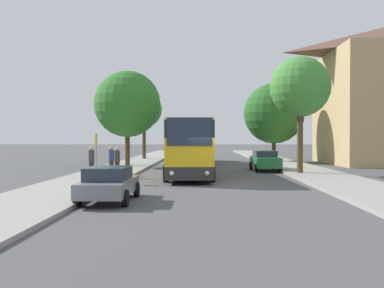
# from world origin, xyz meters

# --- Properties ---
(ground_plane) EXTENTS (300.00, 300.00, 0.00)m
(ground_plane) POSITION_xyz_m (0.00, 0.00, 0.00)
(ground_plane) COLOR #4C4C4F
(ground_plane) RESTS_ON ground
(sidewalk_left) EXTENTS (4.00, 120.00, 0.15)m
(sidewalk_left) POSITION_xyz_m (-7.00, 0.00, 0.07)
(sidewalk_left) COLOR gray
(sidewalk_left) RESTS_ON ground_plane
(sidewalk_right) EXTENTS (4.00, 120.00, 0.15)m
(sidewalk_right) POSITION_xyz_m (7.00, 0.00, 0.07)
(sidewalk_right) COLOR gray
(sidewalk_right) RESTS_ON ground_plane
(bus_front) EXTENTS (3.15, 10.63, 3.54)m
(bus_front) POSITION_xyz_m (-1.40, 4.34, 1.88)
(bus_front) COLOR #2D2D2D
(bus_front) RESTS_ON ground_plane
(bus_middle) EXTENTS (2.97, 10.72, 3.44)m
(bus_middle) POSITION_xyz_m (-1.28, 18.24, 1.83)
(bus_middle) COLOR silver
(bus_middle) RESTS_ON ground_plane
(parked_car_left_curb) EXTENTS (1.93, 4.34, 1.36)m
(parked_car_left_curb) POSITION_xyz_m (-4.16, -6.57, 0.72)
(parked_car_left_curb) COLOR slate
(parked_car_left_curb) RESTS_ON ground_plane
(parked_car_right_near) EXTENTS (2.01, 4.64, 1.51)m
(parked_car_right_near) POSITION_xyz_m (4.13, 9.93, 0.79)
(parked_car_right_near) COLOR #236B38
(parked_car_right_near) RESTS_ON ground_plane
(bus_stop_sign) EXTENTS (0.08, 0.45, 2.59)m
(bus_stop_sign) POSITION_xyz_m (-6.34, 0.43, 1.75)
(bus_stop_sign) COLOR gray
(bus_stop_sign) RESTS_ON sidewalk_left
(pedestrian_waiting_near) EXTENTS (0.36, 0.36, 1.82)m
(pedestrian_waiting_near) POSITION_xyz_m (-7.23, 2.94, 1.08)
(pedestrian_waiting_near) COLOR #23232D
(pedestrian_waiting_near) RESTS_ON sidewalk_left
(pedestrian_waiting_far) EXTENTS (0.36, 0.36, 1.78)m
(pedestrian_waiting_far) POSITION_xyz_m (-6.52, 5.37, 1.05)
(pedestrian_waiting_far) COLOR #23232D
(pedestrian_waiting_far) RESTS_ON sidewalk_left
(pedestrian_walking_back) EXTENTS (0.36, 0.36, 1.77)m
(pedestrian_walking_back) POSITION_xyz_m (-5.83, 3.70, 1.05)
(pedestrian_walking_back) COLOR #23232D
(pedestrian_walking_back) RESTS_ON sidewalk_left
(tree_left_near) EXTENTS (5.65, 5.65, 8.04)m
(tree_left_near) POSITION_xyz_m (-6.96, 14.20, 5.36)
(tree_left_near) COLOR #47331E
(tree_left_near) RESTS_ON sidewalk_left
(tree_left_far) EXTENTS (4.07, 4.07, 7.58)m
(tree_left_far) POSITION_xyz_m (-7.22, 26.89, 5.66)
(tree_left_far) COLOR #47331E
(tree_left_far) RESTS_ON sidewalk_left
(tree_right_near) EXTENTS (6.17, 6.17, 7.92)m
(tree_right_near) POSITION_xyz_m (6.72, 22.20, 4.98)
(tree_right_near) COLOR #47331E
(tree_right_near) RESTS_ON sidewalk_right
(tree_right_mid) EXTENTS (4.04, 4.04, 7.76)m
(tree_right_mid) POSITION_xyz_m (5.97, 6.33, 5.86)
(tree_right_mid) COLOR #513D23
(tree_right_mid) RESTS_ON sidewalk_right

